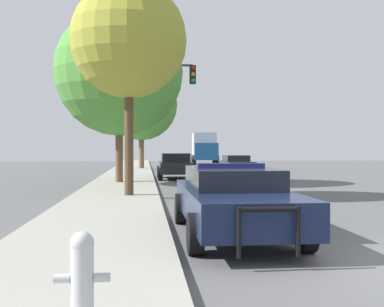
# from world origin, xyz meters

# --- Properties ---
(sidewalk_left) EXTENTS (3.00, 110.00, 0.13)m
(sidewalk_left) POSITION_xyz_m (-5.10, 0.00, 0.07)
(sidewalk_left) COLOR #99968C
(sidewalk_left) RESTS_ON ground_plane
(police_car) EXTENTS (2.09, 5.37, 1.42)m
(police_car) POSITION_xyz_m (-2.36, 3.02, 0.73)
(police_car) COLOR #141E3D
(police_car) RESTS_ON ground_plane
(fire_hydrant) EXTENTS (0.50, 0.22, 0.85)m
(fire_hydrant) POSITION_xyz_m (-4.66, -1.95, 0.58)
(fire_hydrant) COLOR #B7BCC1
(fire_hydrant) RESTS_ON sidewalk_left
(traffic_light) EXTENTS (3.29, 0.35, 5.76)m
(traffic_light) POSITION_xyz_m (-3.61, 16.97, 4.13)
(traffic_light) COLOR #424247
(traffic_light) RESTS_ON sidewalk_left
(car_background_midblock) EXTENTS (1.97, 4.21, 1.42)m
(car_background_midblock) POSITION_xyz_m (-2.41, 20.17, 0.75)
(car_background_midblock) COLOR black
(car_background_midblock) RESTS_ON ground_plane
(car_background_oncoming) EXTENTS (1.90, 4.44, 1.24)m
(car_background_oncoming) POSITION_xyz_m (1.72, 23.78, 0.68)
(car_background_oncoming) COLOR black
(car_background_oncoming) RESTS_ON ground_plane
(box_truck) EXTENTS (2.86, 6.66, 3.26)m
(box_truck) POSITION_xyz_m (2.16, 43.69, 1.73)
(box_truck) COLOR navy
(box_truck) RESTS_ON ground_plane
(tree_sidewalk_far) EXTENTS (5.60, 5.60, 7.76)m
(tree_sidewalk_far) POSITION_xyz_m (-4.33, 31.13, 5.08)
(tree_sidewalk_far) COLOR brown
(tree_sidewalk_far) RESTS_ON sidewalk_left
(tree_sidewalk_near) EXTENTS (3.94, 3.94, 7.22)m
(tree_sidewalk_near) POSITION_xyz_m (-4.62, 10.05, 5.36)
(tree_sidewalk_near) COLOR #4C3823
(tree_sidewalk_near) RESTS_ON sidewalk_left
(tree_sidewalk_mid) EXTENTS (5.98, 5.98, 8.13)m
(tree_sidewalk_mid) POSITION_xyz_m (-5.27, 16.34, 5.27)
(tree_sidewalk_mid) COLOR brown
(tree_sidewalk_mid) RESTS_ON sidewalk_left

